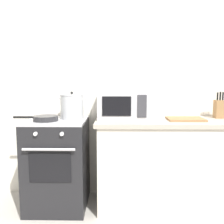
{
  "coord_description": "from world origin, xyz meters",
  "views": [
    {
      "loc": [
        0.26,
        -1.94,
        1.33
      ],
      "look_at": [
        0.22,
        0.6,
        1.0
      ],
      "focal_mm": 40.59,
      "sensor_mm": 36.0,
      "label": 1
    }
  ],
  "objects_px": {
    "microwave": "(122,104)",
    "cutting_board": "(185,119)",
    "stove": "(58,163)",
    "stock_pot": "(72,106)",
    "knife_block": "(221,109)",
    "frying_pan": "(45,118)"
  },
  "relations": [
    {
      "from": "stock_pot",
      "to": "knife_block",
      "type": "xyz_separation_m",
      "value": [
        1.57,
        0.06,
        -0.03
      ]
    },
    {
      "from": "stock_pot",
      "to": "cutting_board",
      "type": "distance_m",
      "value": 1.17
    },
    {
      "from": "stock_pot",
      "to": "knife_block",
      "type": "distance_m",
      "value": 1.57
    },
    {
      "from": "stove",
      "to": "stock_pot",
      "type": "distance_m",
      "value": 0.61
    },
    {
      "from": "stove",
      "to": "microwave",
      "type": "relative_size",
      "value": 1.84
    },
    {
      "from": "stove",
      "to": "cutting_board",
      "type": "height_order",
      "value": "cutting_board"
    },
    {
      "from": "microwave",
      "to": "cutting_board",
      "type": "xyz_separation_m",
      "value": [
        0.64,
        -0.08,
        -0.14
      ]
    },
    {
      "from": "cutting_board",
      "to": "knife_block",
      "type": "relative_size",
      "value": 1.27
    },
    {
      "from": "frying_pan",
      "to": "knife_block",
      "type": "relative_size",
      "value": 1.57
    },
    {
      "from": "stove",
      "to": "cutting_board",
      "type": "xyz_separation_m",
      "value": [
        1.31,
        0.0,
        0.47
      ]
    },
    {
      "from": "cutting_board",
      "to": "microwave",
      "type": "bearing_deg",
      "value": 173.01
    },
    {
      "from": "stock_pot",
      "to": "microwave",
      "type": "bearing_deg",
      "value": -0.19
    },
    {
      "from": "microwave",
      "to": "knife_block",
      "type": "height_order",
      "value": "microwave"
    },
    {
      "from": "cutting_board",
      "to": "knife_block",
      "type": "bearing_deg",
      "value": 18.94
    },
    {
      "from": "stove",
      "to": "cutting_board",
      "type": "distance_m",
      "value": 1.39
    },
    {
      "from": "stock_pot",
      "to": "microwave",
      "type": "relative_size",
      "value": 0.66
    },
    {
      "from": "frying_pan",
      "to": "microwave",
      "type": "bearing_deg",
      "value": 11.0
    },
    {
      "from": "stove",
      "to": "knife_block",
      "type": "relative_size",
      "value": 3.25
    },
    {
      "from": "stock_pot",
      "to": "knife_block",
      "type": "bearing_deg",
      "value": 2.2
    },
    {
      "from": "microwave",
      "to": "cutting_board",
      "type": "distance_m",
      "value": 0.66
    },
    {
      "from": "stove",
      "to": "stock_pot",
      "type": "relative_size",
      "value": 2.8
    },
    {
      "from": "stock_pot",
      "to": "knife_block",
      "type": "height_order",
      "value": "same"
    }
  ]
}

